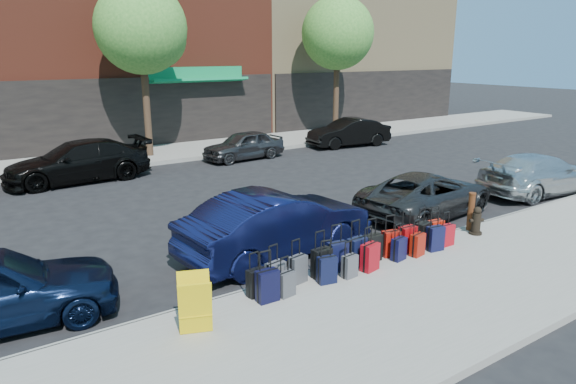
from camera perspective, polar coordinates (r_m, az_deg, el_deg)
ground at (r=14.91m, az=-4.67°, el=-2.55°), size 120.00×120.00×0.00m
sidewalk_near at (r=10.12m, az=14.11°, el=-11.46°), size 60.00×4.00×0.15m
sidewalk_far at (r=23.87m, az=-16.58°, el=3.83°), size 60.00×4.00×0.15m
curb_near at (r=11.42m, az=6.55°, el=-7.90°), size 60.00×0.08×0.15m
curb_far at (r=21.98m, az=-14.96°, el=3.01°), size 60.00×0.08×0.15m
tree_center at (r=23.19m, az=-15.65°, el=16.87°), size 3.80×3.80×7.27m
tree_right at (r=28.39m, az=5.76°, el=16.94°), size 3.80×3.80×7.27m
suitcase_front_0 at (r=9.70m, az=-3.54°, el=-9.99°), size 0.37×0.23×0.85m
suitcase_front_1 at (r=9.89m, az=-1.39°, el=-9.33°), size 0.41×0.27×0.91m
suitcase_front_2 at (r=10.20m, az=1.10°, el=-8.57°), size 0.40×0.26×0.89m
suitcase_front_3 at (r=10.44m, az=3.75°, el=-7.86°), size 0.41×0.24×0.97m
suitcase_front_4 at (r=10.75m, az=5.53°, el=-7.14°), size 0.44×0.27×1.00m
suitcase_front_5 at (r=11.00m, az=7.68°, el=-6.64°), size 0.44×0.27×1.02m
suitcase_front_6 at (r=11.36m, az=9.37°, el=-6.11°), size 0.41×0.25×0.95m
suitcase_front_7 at (r=11.68m, az=11.33°, el=-5.63°), size 0.42×0.29×0.94m
suitcase_front_8 at (r=11.99m, az=13.12°, el=-5.12°), size 0.40×0.23×0.97m
suitcase_front_9 at (r=12.39m, az=14.77°, el=-4.60°), size 0.42×0.28×0.94m
suitcase_front_10 at (r=12.72m, az=16.05°, el=-4.24°), size 0.39×0.25×0.89m
suitcase_back_0 at (r=9.48m, az=-2.30°, el=-10.36°), size 0.41×0.24×0.96m
suitcase_back_1 at (r=9.68m, az=-0.17°, el=-10.18°), size 0.34×0.23×0.77m
suitcase_back_3 at (r=10.21m, az=4.35°, el=-8.61°), size 0.40×0.28×0.87m
suitcase_back_4 at (r=10.51m, az=6.87°, el=-8.18°), size 0.34×0.22×0.76m
suitcase_back_5 at (r=10.86m, az=9.09°, el=-7.14°), size 0.43×0.30×0.94m
suitcase_back_7 at (r=11.51m, az=12.22°, el=-6.20°), size 0.37×0.26×0.82m
suitcase_back_8 at (r=11.84m, az=14.20°, el=-5.69°), size 0.38×0.26×0.83m
suitcase_back_9 at (r=12.25m, az=16.03°, el=-4.97°), size 0.41×0.28×0.92m
suitcase_back_10 at (r=12.65m, az=17.23°, el=-4.58°), size 0.34×0.20×0.81m
fire_hydrant at (r=13.63m, az=20.20°, el=-3.09°), size 0.36×0.32×0.71m
bollard at (r=13.83m, az=19.66°, el=-1.99°), size 0.18×0.18×0.98m
display_rack at (r=8.60m, az=-10.31°, el=-12.19°), size 0.70×0.73×0.95m
car_near_1 at (r=11.71m, az=-1.24°, el=-3.59°), size 4.80×2.10×1.53m
car_near_2 at (r=15.22m, az=15.17°, el=-0.22°), size 4.72×2.62×1.25m
car_near_3 at (r=18.83m, az=26.12°, el=1.80°), size 4.75×2.26×1.34m
car_far_1 at (r=20.06m, az=-22.34°, el=3.15°), size 5.14×2.24×1.47m
car_far_2 at (r=22.56m, az=-4.94°, el=5.20°), size 3.79×1.78×1.25m
car_far_3 at (r=25.88m, az=6.77°, el=6.58°), size 4.32×1.99×1.37m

